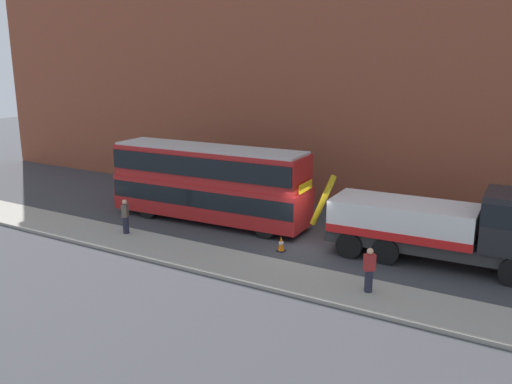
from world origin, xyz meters
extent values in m
plane|color=#38383D|center=(0.00, 0.00, 0.00)|extent=(120.00, 120.00, 0.00)
cube|color=gray|center=(0.00, -4.20, 0.07)|extent=(60.00, 2.80, 0.15)
cube|color=brown|center=(0.00, 7.22, 8.00)|extent=(60.00, 1.20, 16.00)
cube|color=#2D2D2D|center=(5.33, 0.55, 0.85)|extent=(9.10, 2.64, 0.55)
cube|color=silver|center=(4.03, 0.49, 1.83)|extent=(6.22, 2.89, 1.40)
cube|color=red|center=(4.03, 0.49, 1.31)|extent=(6.22, 2.94, 0.36)
cylinder|color=#B79914|center=(0.33, 0.32, 2.13)|extent=(1.25, 0.34, 2.52)
cylinder|color=black|center=(3.58, 1.58, 0.58)|extent=(1.17, 0.39, 1.16)
cylinder|color=black|center=(3.69, -0.64, 0.58)|extent=(1.17, 0.39, 1.16)
cylinder|color=black|center=(1.98, 1.51, 0.58)|extent=(1.17, 0.39, 1.16)
cylinder|color=black|center=(2.09, -0.71, 0.58)|extent=(1.17, 0.39, 1.16)
cube|color=#AD1E1E|center=(-6.33, 0.55, 1.29)|extent=(11.11, 3.02, 1.90)
cube|color=#AD1E1E|center=(-6.33, 0.55, 3.09)|extent=(10.88, 2.91, 1.70)
cube|color=black|center=(-6.33, 0.55, 1.54)|extent=(11.00, 3.07, 0.90)
cube|color=black|center=(-6.33, 0.55, 3.19)|extent=(10.78, 3.06, 1.00)
cube|color=#B2B2B2|center=(-6.33, 0.55, 4.00)|extent=(10.66, 2.80, 0.12)
cube|color=yellow|center=(-0.82, 0.82, 2.54)|extent=(0.13, 1.50, 0.44)
cylinder|color=black|center=(-2.49, 1.82, 0.52)|extent=(1.05, 0.35, 1.04)
cylinder|color=black|center=(-2.39, -0.34, 0.52)|extent=(1.05, 0.35, 1.04)
cylinder|color=black|center=(-9.68, 1.48, 0.52)|extent=(1.05, 0.35, 1.04)
cylinder|color=black|center=(-9.58, -0.68, 0.52)|extent=(1.05, 0.35, 1.04)
cylinder|color=#232333|center=(-8.45, -3.54, 0.57)|extent=(0.40, 0.40, 0.85)
cube|color=brown|center=(-8.45, -3.54, 1.31)|extent=(0.41, 0.47, 0.62)
sphere|color=tan|center=(-8.45, -3.54, 1.74)|extent=(0.24, 0.24, 0.24)
cylinder|color=#232333|center=(4.12, -4.03, 0.57)|extent=(0.42, 0.42, 0.85)
cube|color=maroon|center=(4.12, -4.03, 1.31)|extent=(0.47, 0.46, 0.62)
sphere|color=tan|center=(4.12, -4.03, 1.74)|extent=(0.24, 0.24, 0.24)
cone|color=orange|center=(-0.87, -1.53, 0.36)|extent=(0.32, 0.32, 0.72)
cylinder|color=white|center=(-0.87, -1.53, 0.40)|extent=(0.21, 0.21, 0.10)
cube|color=black|center=(-0.87, -1.53, 0.02)|extent=(0.36, 0.36, 0.04)
camera|label=1|loc=(10.04, -22.21, 8.69)|focal=38.13mm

